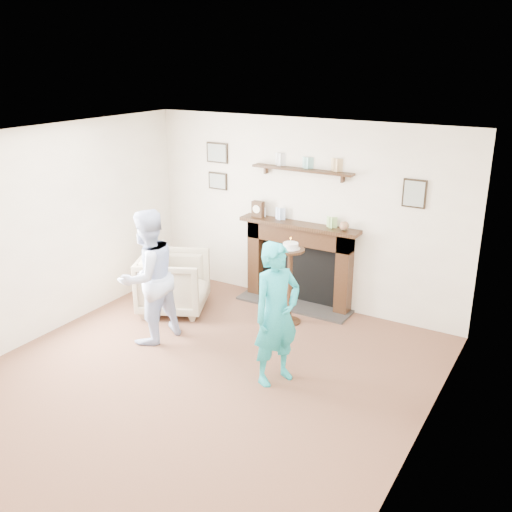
# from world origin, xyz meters

# --- Properties ---
(ground) EXTENTS (5.00, 5.00, 0.00)m
(ground) POSITION_xyz_m (0.00, 0.00, 0.00)
(ground) COLOR brown
(ground) RESTS_ON ground
(room_shell) EXTENTS (4.54, 5.02, 2.52)m
(room_shell) POSITION_xyz_m (-0.00, 0.69, 1.62)
(room_shell) COLOR beige
(room_shell) RESTS_ON ground
(armchair) EXTENTS (1.13, 1.12, 0.78)m
(armchair) POSITION_xyz_m (-1.32, 1.35, 0.00)
(armchair) COLOR tan
(armchair) RESTS_ON ground
(man) EXTENTS (0.74, 0.88, 1.61)m
(man) POSITION_xyz_m (-1.04, 0.55, 0.00)
(man) COLOR #A5B9CE
(man) RESTS_ON ground
(woman) EXTENTS (0.56, 0.66, 1.52)m
(woman) POSITION_xyz_m (0.69, 0.50, 0.00)
(woman) COLOR teal
(woman) RESTS_ON ground
(pedestal_table) EXTENTS (0.36, 0.36, 1.14)m
(pedestal_table) POSITION_xyz_m (0.18, 1.80, 0.70)
(pedestal_table) COLOR black
(pedestal_table) RESTS_ON ground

